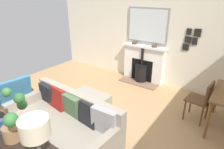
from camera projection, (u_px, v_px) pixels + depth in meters
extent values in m
cube|color=tan|center=(91.00, 122.00, 3.65)|extent=(4.92, 6.03, 0.01)
cube|color=silver|center=(150.00, 33.00, 4.98)|extent=(0.12, 6.03, 2.63)
cube|color=brown|center=(138.00, 83.00, 5.20)|extent=(0.35, 1.07, 0.03)
cube|color=white|center=(144.00, 64.00, 5.22)|extent=(0.19, 1.13, 0.96)
cube|color=black|center=(142.00, 70.00, 5.23)|extent=(0.06, 0.62, 0.60)
cylinder|color=black|center=(141.00, 73.00, 5.23)|extent=(0.34, 0.34, 0.45)
cylinder|color=black|center=(142.00, 65.00, 5.13)|extent=(0.36, 0.36, 0.02)
cylinder|color=black|center=(142.00, 56.00, 5.04)|extent=(0.07, 0.07, 0.46)
cube|color=white|center=(144.00, 46.00, 5.01)|extent=(0.24, 1.21, 0.05)
cube|color=gray|center=(147.00, 26.00, 4.87)|extent=(0.04, 1.11, 0.89)
cube|color=silver|center=(147.00, 26.00, 4.85)|extent=(0.01, 1.03, 0.81)
cylinder|color=#47382D|center=(135.00, 43.00, 5.14)|extent=(0.14, 0.14, 0.05)
torus|color=#47382D|center=(135.00, 42.00, 5.13)|extent=(0.14, 0.14, 0.01)
cylinder|color=#47382D|center=(154.00, 46.00, 4.84)|extent=(0.15, 0.15, 0.04)
torus|color=#47382D|center=(154.00, 46.00, 4.83)|extent=(0.15, 0.15, 0.01)
cylinder|color=#B2B2B7|center=(16.00, 133.00, 3.26)|extent=(0.04, 0.04, 0.10)
cylinder|color=#B2B2B7|center=(51.00, 115.00, 3.77)|extent=(0.04, 0.04, 0.10)
cube|color=gray|center=(61.00, 132.00, 2.97)|extent=(0.97, 1.92, 0.34)
cube|color=gray|center=(77.00, 102.00, 3.11)|extent=(0.23, 1.89, 0.37)
cube|color=gray|center=(28.00, 100.00, 3.37)|extent=(0.84, 0.16, 0.17)
cube|color=gray|center=(103.00, 144.00, 2.37)|extent=(0.84, 0.16, 0.17)
cube|color=black|center=(48.00, 94.00, 3.42)|extent=(0.16, 0.37, 0.36)
cube|color=maroon|center=(58.00, 98.00, 3.25)|extent=(0.22, 0.40, 0.39)
cube|color=#4C6B47|center=(72.00, 106.00, 3.05)|extent=(0.16, 0.37, 0.36)
cube|color=black|center=(89.00, 114.00, 2.83)|extent=(0.19, 0.37, 0.37)
cube|color=#99999E|center=(104.00, 121.00, 2.66)|extent=(0.13, 0.39, 0.39)
cylinder|color=#B2B2B7|center=(72.00, 109.00, 3.96)|extent=(0.03, 0.03, 0.09)
cylinder|color=#B2B2B7|center=(94.00, 120.00, 3.60)|extent=(0.03, 0.03, 0.09)
cylinder|color=#B2B2B7|center=(86.00, 101.00, 4.26)|extent=(0.03, 0.03, 0.09)
cylinder|color=#B2B2B7|center=(108.00, 111.00, 3.91)|extent=(0.03, 0.03, 0.09)
cube|color=gray|center=(89.00, 102.00, 3.86)|extent=(0.57, 0.81, 0.31)
cube|color=#4C3321|center=(21.00, 95.00, 4.28)|extent=(0.05, 0.05, 0.33)
cube|color=#4C3321|center=(31.00, 102.00, 3.98)|extent=(0.05, 0.05, 0.33)
cube|color=#4C3321|center=(6.00, 113.00, 3.64)|extent=(0.05, 0.05, 0.33)
cube|color=teal|center=(12.00, 95.00, 3.89)|extent=(0.67, 0.63, 0.08)
cube|color=teal|center=(15.00, 89.00, 3.64)|extent=(0.61, 0.22, 0.41)
cube|color=#4C3321|center=(27.00, 86.00, 4.07)|extent=(0.11, 0.53, 0.04)
cube|color=black|center=(7.00, 136.00, 2.23)|extent=(0.42, 1.77, 0.03)
cylinder|color=#B2B2B7|center=(39.00, 148.00, 1.81)|extent=(0.03, 0.03, 0.30)
cylinder|color=silver|center=(35.00, 128.00, 1.71)|extent=(0.28, 0.28, 0.19)
cylinder|color=#99704C|center=(13.00, 133.00, 2.13)|extent=(0.20, 0.20, 0.18)
cylinder|color=brown|center=(9.00, 118.00, 2.05)|extent=(0.02, 0.02, 0.23)
sphere|color=#387A3D|center=(11.00, 120.00, 1.86)|extent=(0.14, 0.14, 0.14)
sphere|color=#2D6633|center=(19.00, 98.00, 1.96)|extent=(0.11, 0.11, 0.11)
sphere|color=#387A3D|center=(22.00, 105.00, 2.14)|extent=(0.11, 0.11, 0.11)
sphere|color=#387A3D|center=(7.00, 92.00, 2.07)|extent=(0.10, 0.10, 0.10)
cube|color=#38517F|center=(1.00, 129.00, 2.30)|extent=(0.27, 0.24, 0.02)
cylinder|color=brown|center=(217.00, 98.00, 3.79)|extent=(0.05, 0.05, 0.70)
cylinder|color=brown|center=(208.00, 121.00, 3.10)|extent=(0.05, 0.05, 0.70)
cylinder|color=brown|center=(191.00, 103.00, 3.85)|extent=(0.04, 0.04, 0.43)
cylinder|color=brown|center=(184.00, 110.00, 3.63)|extent=(0.04, 0.04, 0.43)
cylinder|color=brown|center=(207.00, 109.00, 3.65)|extent=(0.04, 0.04, 0.43)
cylinder|color=brown|center=(202.00, 117.00, 3.43)|extent=(0.04, 0.04, 0.43)
cube|color=brown|center=(198.00, 99.00, 3.55)|extent=(0.44, 0.44, 0.02)
cube|color=brown|center=(210.00, 93.00, 3.37)|extent=(0.36, 0.08, 0.37)
cube|color=black|center=(189.00, 32.00, 4.34)|extent=(0.02, 0.11, 0.14)
cube|color=black|center=(198.00, 33.00, 4.24)|extent=(0.02, 0.15, 0.18)
cube|color=black|center=(188.00, 40.00, 4.41)|extent=(0.02, 0.15, 0.16)
cube|color=black|center=(195.00, 41.00, 4.34)|extent=(0.02, 0.11, 0.16)
cube|color=black|center=(186.00, 47.00, 4.50)|extent=(0.02, 0.15, 0.15)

